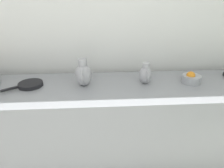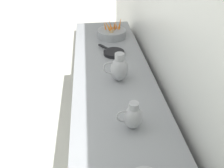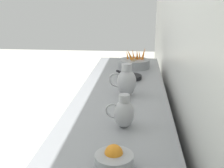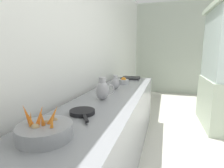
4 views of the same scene
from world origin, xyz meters
The scene contains 7 objects.
tile_wall_left centered at (-1.95, 0.40, 1.50)m, with size 0.10×7.76×3.00m, color white.
prep_counter centered at (-1.48, -0.10, 0.45)m, with size 0.71×3.28×0.89m, color gray.
vegetable_colander centered at (-1.56, -1.22, 0.94)m, with size 0.34×0.34×0.22m.
orange_bowl centered at (-1.52, 0.75, 0.94)m, with size 0.17×0.17×0.11m.
metal_pitcher_tall centered at (-1.52, -0.26, 1.00)m, with size 0.21×0.15×0.25m.
metal_pitcher_short centered at (-1.54, 0.31, 0.98)m, with size 0.17×0.12×0.20m.
skillet_on_counter centered at (-1.53, -0.75, 0.91)m, with size 0.26×0.32×0.03m.
Camera 3 is at (-1.62, 1.84, 1.61)m, focal length 45.45 mm.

